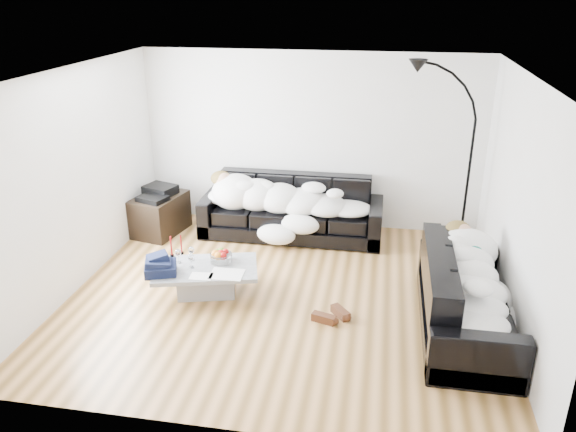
% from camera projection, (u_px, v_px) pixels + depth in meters
% --- Properties ---
extents(ground, '(5.00, 5.00, 0.00)m').
position_uv_depth(ground, '(284.00, 295.00, 6.72)').
color(ground, brown).
rests_on(ground, ground).
extents(wall_back, '(5.00, 0.02, 2.60)m').
position_uv_depth(wall_back, '(311.00, 141.00, 8.27)').
color(wall_back, silver).
rests_on(wall_back, ground).
extents(wall_left, '(0.02, 4.50, 2.60)m').
position_uv_depth(wall_left, '(75.00, 180.00, 6.63)').
color(wall_left, silver).
rests_on(wall_left, ground).
extents(wall_right, '(0.02, 4.50, 2.60)m').
position_uv_depth(wall_right, '(520.00, 207.00, 5.82)').
color(wall_right, silver).
rests_on(wall_right, ground).
extents(ceiling, '(5.00, 5.00, 0.00)m').
position_uv_depth(ceiling, '(283.00, 73.00, 5.73)').
color(ceiling, white).
rests_on(ceiling, ground).
extents(sofa_back, '(2.62, 0.91, 0.86)m').
position_uv_depth(sofa_back, '(292.00, 208.00, 8.17)').
color(sofa_back, black).
rests_on(sofa_back, ground).
extents(sofa_right, '(0.90, 2.10, 0.85)m').
position_uv_depth(sofa_right, '(467.00, 294.00, 5.90)').
color(sofa_right, black).
rests_on(sofa_right, ground).
extents(sleeper_back, '(2.22, 0.77, 0.44)m').
position_uv_depth(sleeper_back, '(291.00, 195.00, 8.04)').
color(sleeper_back, white).
rests_on(sleeper_back, sofa_back).
extents(sleeper_right, '(0.76, 1.80, 0.44)m').
position_uv_depth(sleeper_right, '(470.00, 276.00, 5.82)').
color(sleeper_right, white).
rests_on(sleeper_right, sofa_right).
extents(teal_cushion, '(0.42, 0.38, 0.20)m').
position_uv_depth(teal_cushion, '(458.00, 243.00, 6.39)').
color(teal_cushion, '#0E6757').
rests_on(teal_cushion, sofa_right).
extents(coffee_table, '(1.35, 0.99, 0.35)m').
position_uv_depth(coffee_table, '(206.00, 280.00, 6.69)').
color(coffee_table, '#939699').
rests_on(coffee_table, ground).
extents(fruit_bowl, '(0.31, 0.31, 0.16)m').
position_uv_depth(fruit_bowl, '(221.00, 255.00, 6.73)').
color(fruit_bowl, white).
rests_on(fruit_bowl, coffee_table).
extents(wine_glass_a, '(0.09, 0.09, 0.18)m').
position_uv_depth(wine_glass_a, '(191.00, 254.00, 6.76)').
color(wine_glass_a, white).
rests_on(wine_glass_a, coffee_table).
extents(wine_glass_b, '(0.09, 0.09, 0.17)m').
position_uv_depth(wine_glass_b, '(178.00, 256.00, 6.70)').
color(wine_glass_b, white).
rests_on(wine_glass_b, coffee_table).
extents(wine_glass_c, '(0.09, 0.09, 0.17)m').
position_uv_depth(wine_glass_c, '(191.00, 261.00, 6.58)').
color(wine_glass_c, white).
rests_on(wine_glass_c, coffee_table).
extents(candle_left, '(0.06, 0.06, 0.27)m').
position_uv_depth(candle_left, '(171.00, 247.00, 6.83)').
color(candle_left, maroon).
rests_on(candle_left, coffee_table).
extents(candle_right, '(0.05, 0.05, 0.25)m').
position_uv_depth(candle_right, '(181.00, 245.00, 6.90)').
color(candle_right, maroon).
rests_on(candle_right, coffee_table).
extents(newspaper_a, '(0.39, 0.30, 0.01)m').
position_uv_depth(newspaper_a, '(227.00, 274.00, 6.45)').
color(newspaper_a, silver).
rests_on(newspaper_a, coffee_table).
extents(newspaper_b, '(0.27, 0.20, 0.01)m').
position_uv_depth(newspaper_b, '(201.00, 276.00, 6.40)').
color(newspaper_b, silver).
rests_on(newspaper_b, coffee_table).
extents(navy_jacket, '(0.48, 0.45, 0.19)m').
position_uv_depth(navy_jacket, '(156.00, 259.00, 6.43)').
color(navy_jacket, black).
rests_on(navy_jacket, coffee_table).
extents(shoes, '(0.56, 0.51, 0.10)m').
position_uv_depth(shoes, '(332.00, 315.00, 6.21)').
color(shoes, '#472311').
rests_on(shoes, ground).
extents(av_cabinet, '(0.74, 0.94, 0.57)m').
position_uv_depth(av_cabinet, '(160.00, 214.00, 8.32)').
color(av_cabinet, black).
rests_on(av_cabinet, ground).
extents(stereo, '(0.53, 0.46, 0.13)m').
position_uv_depth(stereo, '(158.00, 192.00, 8.19)').
color(stereo, black).
rests_on(stereo, av_cabinet).
extents(floor_lamp, '(0.87, 0.48, 2.27)m').
position_uv_depth(floor_lamp, '(469.00, 173.00, 7.43)').
color(floor_lamp, black).
rests_on(floor_lamp, ground).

